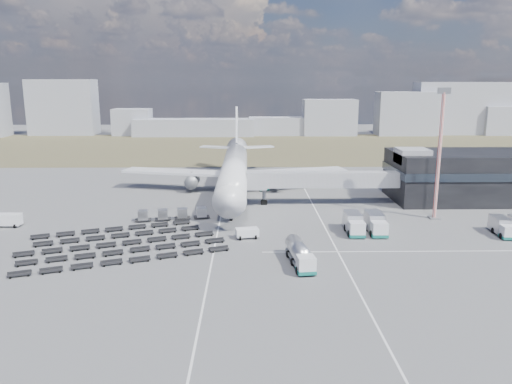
{
  "coord_description": "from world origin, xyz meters",
  "views": [
    {
      "loc": [
        3.02,
        -76.44,
        24.16
      ],
      "look_at": [
        4.5,
        14.18,
        4.0
      ],
      "focal_mm": 35.0,
      "sensor_mm": 36.0,
      "label": 1
    }
  ],
  "objects": [
    {
      "name": "service_trucks_near",
      "position": [
        21.97,
        1.2,
        1.59
      ],
      "size": [
        6.19,
        7.37,
        2.93
      ],
      "rotation": [
        0.0,
        0.0,
        -0.02
      ],
      "color": "silver",
      "rests_on": "ground"
    },
    {
      "name": "baggage_dollies",
      "position": [
        -16.32,
        -4.72,
        0.34
      ],
      "size": [
        32.49,
        25.94,
        0.68
      ],
      "rotation": [
        0.0,
        0.0,
        0.35
      ],
      "color": "black",
      "rests_on": "ground"
    },
    {
      "name": "catering_truck",
      "position": [
        5.73,
        35.14,
        1.27
      ],
      "size": [
        4.13,
        5.83,
        2.48
      ],
      "rotation": [
        0.0,
        0.0,
        0.4
      ],
      "color": "silver",
      "rests_on": "ground"
    },
    {
      "name": "skyline",
      "position": [
        11.25,
        153.15,
        9.05
      ],
      "size": [
        317.07,
        20.86,
        25.04
      ],
      "color": "#989AA5",
      "rests_on": "ground"
    },
    {
      "name": "pushback_tug",
      "position": [
        2.83,
        -1.28,
        0.78
      ],
      "size": [
        3.85,
        2.63,
        1.57
      ],
      "primitive_type": "cube",
      "rotation": [
        0.0,
        0.0,
        0.19
      ],
      "color": "silver",
      "rests_on": "ground"
    },
    {
      "name": "service_trucks_far",
      "position": [
        45.32,
        -0.53,
        1.39
      ],
      "size": [
        5.67,
        6.65,
        2.56
      ],
      "rotation": [
        0.0,
        0.0,
        -0.06
      ],
      "color": "silver",
      "rests_on": "ground"
    },
    {
      "name": "ground",
      "position": [
        0.0,
        0.0,
        0.0
      ],
      "size": [
        420.0,
        420.0,
        0.0
      ],
      "primitive_type": "plane",
      "color": "#565659",
      "rests_on": "ground"
    },
    {
      "name": "airliner",
      "position": [
        0.0,
        32.38,
        5.29
      ],
      "size": [
        51.59,
        64.53,
        17.62
      ],
      "color": "silver",
      "rests_on": "ground"
    },
    {
      "name": "fuel_tanker",
      "position": [
        9.96,
        -13.07,
        1.49
      ],
      "size": [
        3.41,
        9.42,
        2.98
      ],
      "rotation": [
        0.0,
        0.0,
        0.12
      ],
      "color": "silver",
      "rests_on": "ground"
    },
    {
      "name": "jet_bridge",
      "position": [
        15.9,
        20.42,
        5.05
      ],
      "size": [
        30.3,
        3.8,
        7.05
      ],
      "color": "#939399",
      "rests_on": "ground"
    },
    {
      "name": "utility_van",
      "position": [
        -37.69,
        5.66,
        1.13
      ],
      "size": [
        4.25,
        2.02,
        2.25
      ],
      "primitive_type": "cube",
      "rotation": [
        0.0,
        0.0,
        -0.03
      ],
      "color": "silver",
      "rests_on": "ground"
    },
    {
      "name": "lane_markings",
      "position": [
        9.77,
        3.0,
        0.01
      ],
      "size": [
        47.12,
        110.0,
        0.01
      ],
      "color": "silver",
      "rests_on": "ground"
    },
    {
      "name": "grass_strip",
      "position": [
        0.0,
        110.0,
        0.01
      ],
      "size": [
        420.0,
        90.0,
        0.01
      ],
      "primitive_type": "cube",
      "color": "brown",
      "rests_on": "ground"
    },
    {
      "name": "floodlight_mast",
      "position": [
        36.53,
        9.62,
        11.59
      ],
      "size": [
        2.21,
        1.79,
        23.12
      ],
      "rotation": [
        0.0,
        0.0,
        -0.22
      ],
      "color": "red",
      "rests_on": "ground"
    },
    {
      "name": "uld_row",
      "position": [
        -10.43,
        9.41,
        1.08
      ],
      "size": [
        13.16,
        4.04,
        1.81
      ],
      "rotation": [
        0.0,
        0.0,
        0.18
      ],
      "color": "black",
      "rests_on": "ground"
    },
    {
      "name": "terminal",
      "position": [
        47.77,
        23.96,
        5.25
      ],
      "size": [
        30.4,
        16.4,
        11.0
      ],
      "color": "black",
      "rests_on": "ground"
    }
  ]
}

